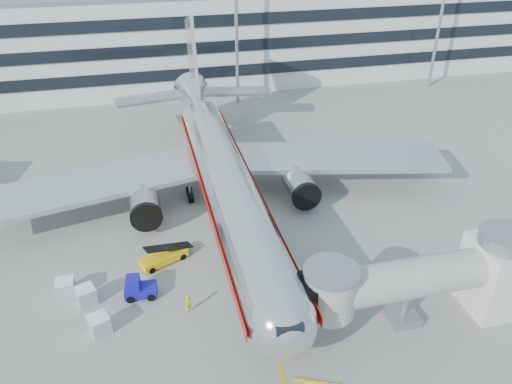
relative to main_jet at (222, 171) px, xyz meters
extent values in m
plane|color=gray|center=(0.00, -11.72, -4.23)|extent=(180.00, 180.00, 0.00)
cube|color=#E5A60C|center=(0.00, -1.72, -4.23)|extent=(0.25, 70.00, 0.01)
cylinder|color=silver|center=(0.00, -3.72, -0.03)|extent=(5.00, 36.00, 5.00)
sphere|color=silver|center=(0.00, -21.72, -0.03)|extent=(5.00, 5.00, 5.00)
cone|color=silver|center=(0.00, 19.28, 0.57)|extent=(5.00, 10.00, 5.00)
cube|color=black|center=(0.00, -23.22, 1.09)|extent=(1.80, 1.20, 0.90)
cube|color=#B7B7BC|center=(13.00, 1.78, -0.83)|extent=(24.95, 12.07, 0.50)
cube|color=#B7B7BC|center=(-13.00, 1.78, -0.83)|extent=(24.95, 12.07, 0.50)
cylinder|color=#99999E|center=(8.00, -1.72, -2.03)|extent=(3.00, 4.20, 3.00)
cylinder|color=#99999E|center=(-8.00, -1.72, -2.03)|extent=(3.00, 4.20, 3.00)
cylinder|color=black|center=(8.00, -3.72, -2.03)|extent=(3.10, 0.50, 3.10)
cylinder|color=black|center=(-8.00, -3.72, -2.03)|extent=(3.10, 0.50, 3.10)
cube|color=#B7B7BC|center=(0.00, 19.78, 4.97)|extent=(0.45, 9.39, 13.72)
cube|color=#B7B7BC|center=(5.50, 20.28, 1.17)|extent=(10.41, 4.94, 0.35)
cube|color=#B7B7BC|center=(-5.50, 20.28, 1.17)|extent=(10.41, 4.94, 0.35)
cylinder|color=gray|center=(0.00, -19.72, -3.33)|extent=(0.24, 0.24, 1.80)
cylinder|color=black|center=(0.00, -19.72, -3.78)|extent=(0.35, 0.90, 0.90)
cylinder|color=gray|center=(3.20, 2.28, -3.23)|extent=(0.30, 0.30, 2.00)
cylinder|color=gray|center=(-3.20, 2.28, -3.23)|extent=(0.30, 0.30, 2.00)
cube|color=#A7100B|center=(2.52, -3.72, 0.27)|extent=(0.06, 38.00, 0.90)
cube|color=#A7100B|center=(-2.52, -3.72, 0.27)|extent=(0.06, 38.00, 0.90)
cube|color=silver|center=(18.00, -19.72, -1.23)|extent=(4.00, 4.50, 6.00)
cylinder|color=gray|center=(18.00, -19.72, 2.27)|extent=(4.00, 4.00, 1.00)
cylinder|color=#A8A8A3|center=(10.50, -19.72, -0.03)|extent=(13.00, 3.00, 3.00)
cylinder|color=#A8A8A3|center=(4.20, -19.72, -0.03)|extent=(3.80, 3.80, 3.40)
cylinder|color=gray|center=(4.20, -19.72, 1.87)|extent=(4.00, 4.00, 0.30)
cube|color=black|center=(2.90, -19.72, -0.03)|extent=(1.40, 2.60, 2.60)
cylinder|color=gray|center=(10.50, -19.72, -2.63)|extent=(0.56, 0.56, 3.20)
cube|color=gray|center=(10.50, -19.72, -3.88)|extent=(2.20, 2.20, 0.70)
cylinder|color=black|center=(9.60, -19.72, -3.88)|extent=(0.35, 0.70, 0.70)
cylinder|color=black|center=(11.40, -19.72, -3.88)|extent=(0.35, 0.70, 0.70)
cube|color=silver|center=(0.00, 46.28, 3.27)|extent=(150.00, 24.00, 15.00)
cube|color=black|center=(0.00, 34.18, -0.23)|extent=(150.00, 0.30, 1.80)
cube|color=black|center=(0.00, 34.18, 3.77)|extent=(150.00, 0.30, 1.80)
cube|color=black|center=(0.00, 34.18, 7.77)|extent=(150.00, 0.30, 1.80)
cylinder|color=gray|center=(8.00, 30.28, 8.27)|extent=(0.50, 0.50, 25.00)
cylinder|color=gray|center=(42.00, 30.28, 8.27)|extent=(0.50, 0.50, 25.00)
cube|color=yellow|center=(-6.89, -8.10, -3.70)|extent=(4.55, 3.17, 0.68)
cube|color=black|center=(-6.89, -8.10, -2.82)|extent=(4.54, 2.81, 1.49)
cylinder|color=black|center=(-8.59, -8.11, -3.94)|extent=(0.64, 0.49, 0.58)
cylinder|color=black|center=(-8.03, -9.36, -3.94)|extent=(0.64, 0.49, 0.58)
cylinder|color=black|center=(-5.75, -6.84, -3.94)|extent=(0.64, 0.49, 0.58)
cylinder|color=black|center=(-5.19, -8.09, -3.94)|extent=(0.64, 0.49, 0.58)
cube|color=#140E9E|center=(-9.05, -12.11, -3.64)|extent=(2.68, 1.70, 0.82)
cube|color=#140E9E|center=(-9.60, -12.05, -2.82)|extent=(1.22, 1.47, 1.00)
cube|color=black|center=(-9.60, -12.05, -2.50)|extent=(1.11, 1.28, 0.09)
cylinder|color=black|center=(-9.81, -11.35, -3.92)|extent=(0.66, 0.33, 0.64)
cylinder|color=black|center=(-9.93, -12.71, -3.92)|extent=(0.66, 0.33, 0.64)
cylinder|color=black|center=(-8.17, -11.50, -3.92)|extent=(0.66, 0.33, 0.64)
cylinder|color=black|center=(-8.30, -12.87, -3.92)|extent=(0.66, 0.33, 0.64)
cube|color=silver|center=(-15.02, -10.60, -3.49)|extent=(1.47, 1.47, 1.49)
cube|color=white|center=(-15.02, -10.60, -2.73)|extent=(1.47, 1.47, 0.06)
cube|color=silver|center=(-13.36, -11.92, -3.49)|extent=(1.83, 1.83, 1.48)
cube|color=white|center=(-13.36, -11.92, -2.74)|extent=(1.83, 1.83, 0.06)
cube|color=silver|center=(-12.25, -15.44, -3.50)|extent=(1.88, 1.88, 1.47)
cube|color=white|center=(-12.25, -15.44, -2.75)|extent=(1.88, 1.88, 0.06)
imported|color=#ADDE17|center=(-5.46, -14.88, -3.39)|extent=(0.74, 0.68, 1.69)
camera|label=1|loc=(-7.24, -44.53, 24.08)|focal=35.00mm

